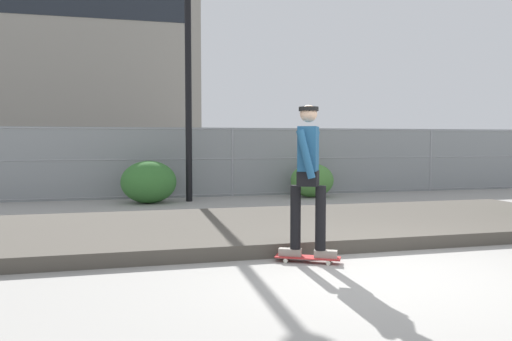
# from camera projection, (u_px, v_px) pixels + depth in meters

# --- Properties ---
(ground_plane) EXTENTS (120.00, 120.00, 0.00)m
(ground_plane) POSITION_uv_depth(u_px,v_px,m) (380.00, 275.00, 5.61)
(ground_plane) COLOR gray
(gravel_berm) EXTENTS (10.41, 3.54, 0.19)m
(gravel_berm) POSITION_uv_depth(u_px,v_px,m) (298.00, 226.00, 8.30)
(gravel_berm) COLOR #4C473F
(gravel_berm) RESTS_ON ground_plane
(skateboard) EXTENTS (0.80, 0.54, 0.07)m
(skateboard) POSITION_uv_depth(u_px,v_px,m) (308.00, 258.00, 6.18)
(skateboard) COLOR #B22D2D
(skateboard) RESTS_ON ground_plane
(skater) EXTENTS (0.69, 0.62, 1.86)m
(skater) POSITION_uv_depth(u_px,v_px,m) (308.00, 170.00, 6.11)
(skater) COLOR gray
(skater) RESTS_ON skateboard
(chain_fence) EXTENTS (24.34, 0.06, 1.85)m
(chain_fence) POSITION_uv_depth(u_px,v_px,m) (232.00, 162.00, 13.52)
(chain_fence) COLOR gray
(chain_fence) RESTS_ON ground_plane
(street_lamp) EXTENTS (0.44, 0.44, 6.86)m
(street_lamp) POSITION_uv_depth(u_px,v_px,m) (188.00, 27.00, 12.17)
(street_lamp) COLOR black
(street_lamp) RESTS_ON ground_plane
(parked_car_near) EXTENTS (4.43, 2.01, 1.66)m
(parked_car_near) POSITION_uv_depth(u_px,v_px,m) (38.00, 162.00, 15.97)
(parked_car_near) COLOR #566B4C
(parked_car_near) RESTS_ON ground_plane
(parked_car_mid) EXTENTS (4.44, 2.02, 1.66)m
(parked_car_mid) POSITION_uv_depth(u_px,v_px,m) (212.00, 160.00, 17.34)
(parked_car_mid) COLOR #B7BABF
(parked_car_mid) RESTS_ON ground_plane
(library_building) EXTENTS (31.58, 13.06, 22.03)m
(library_building) POSITION_uv_depth(u_px,v_px,m) (32.00, 44.00, 49.32)
(library_building) COLOR gray
(library_building) RESTS_ON ground_plane
(shrub_left) EXTENTS (1.32, 1.08, 1.02)m
(shrub_left) POSITION_uv_depth(u_px,v_px,m) (149.00, 182.00, 12.01)
(shrub_left) COLOR #336B2D
(shrub_left) RESTS_ON ground_plane
(shrub_center) EXTENTS (1.16, 0.95, 0.90)m
(shrub_center) POSITION_uv_depth(u_px,v_px,m) (312.00, 180.00, 13.31)
(shrub_center) COLOR #477F38
(shrub_center) RESTS_ON ground_plane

